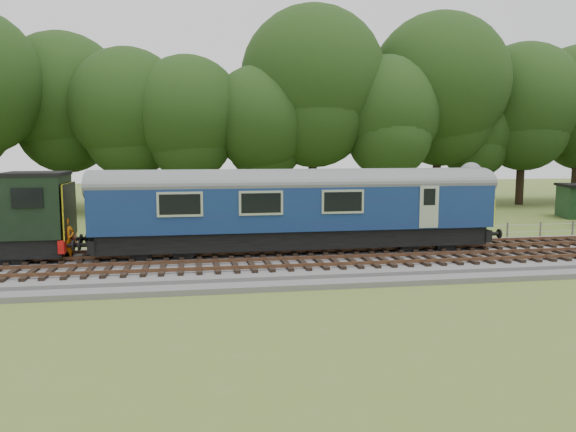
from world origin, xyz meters
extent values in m
plane|color=#546B27|center=(0.00, 0.00, 0.00)|extent=(120.00, 120.00, 0.00)
cube|color=#4C4C4F|center=(0.00, 0.00, 0.17)|extent=(70.00, 7.00, 0.35)
cube|color=brown|center=(0.00, 0.68, 0.49)|extent=(66.50, 0.07, 0.14)
cube|color=brown|center=(0.00, 2.12, 0.49)|extent=(66.50, 0.07, 0.14)
cube|color=brown|center=(0.00, -2.32, 0.49)|extent=(66.50, 0.07, 0.14)
cube|color=brown|center=(0.00, -0.88, 0.49)|extent=(66.50, 0.07, 0.14)
cube|color=black|center=(-0.43, 1.40, 1.06)|extent=(17.46, 2.52, 0.85)
cube|color=navy|center=(-0.43, 1.40, 2.48)|extent=(18.00, 2.80, 2.05)
cube|color=#FFF015|center=(8.59, 1.40, 2.11)|extent=(0.06, 2.74, 1.30)
cube|color=black|center=(5.57, 1.40, 0.86)|extent=(2.60, 2.00, 0.55)
cube|color=black|center=(-6.43, 1.40, 0.86)|extent=(2.60, 2.00, 0.55)
cube|color=black|center=(-11.63, 1.40, 2.66)|extent=(2.40, 2.55, 2.60)
cube|color=#A80E0C|center=(-10.45, 1.40, 1.06)|extent=(0.25, 2.60, 0.55)
cube|color=#FFF015|center=(-10.31, 1.40, 2.46)|extent=(0.06, 2.55, 2.30)
imported|color=orange|center=(-10.35, 0.74, 1.28)|extent=(0.81, 0.78, 1.86)
camera|label=1|loc=(-5.08, -23.66, 5.12)|focal=35.00mm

